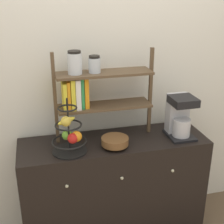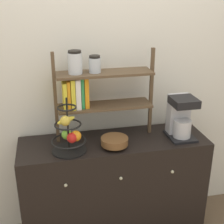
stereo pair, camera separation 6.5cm
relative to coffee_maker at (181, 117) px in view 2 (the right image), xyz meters
name	(u,v)px [view 2 (the right image)]	position (x,y,z in m)	size (l,w,h in m)	color
wall_back	(107,72)	(-0.51, 0.29, 0.30)	(7.00, 0.05, 2.60)	silver
sideboard	(114,188)	(-0.51, 0.03, -0.58)	(1.41, 0.45, 0.84)	black
coffee_maker	(181,117)	(0.00, 0.00, 0.00)	(0.19, 0.23, 0.32)	black
fruit_stand	(69,134)	(-0.84, -0.06, -0.03)	(0.24, 0.24, 0.40)	black
wooden_bowl	(115,142)	(-0.52, -0.07, -0.12)	(0.20, 0.20, 0.07)	brown
shelf_hutch	(89,86)	(-0.67, 0.12, 0.25)	(0.74, 0.20, 0.67)	brown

